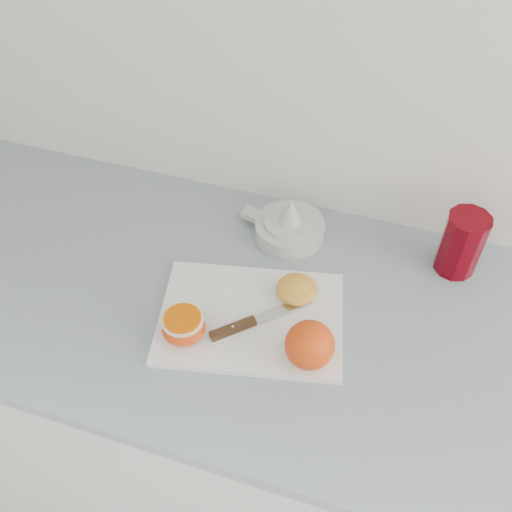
% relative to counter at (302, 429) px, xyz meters
% --- Properties ---
extents(counter, '(2.47, 0.64, 0.89)m').
position_rel_counter_xyz_m(counter, '(0.00, 0.00, 0.00)').
color(counter, silver).
rests_on(counter, ground).
extents(cutting_board, '(0.38, 0.30, 0.01)m').
position_rel_counter_xyz_m(cutting_board, '(-0.11, -0.04, 0.45)').
color(cutting_board, white).
rests_on(cutting_board, counter).
extents(whole_orange, '(0.08, 0.08, 0.08)m').
position_rel_counter_xyz_m(whole_orange, '(0.01, -0.10, 0.50)').
color(whole_orange, orange).
rests_on(whole_orange, cutting_board).
extents(half_orange, '(0.08, 0.08, 0.05)m').
position_rel_counter_xyz_m(half_orange, '(-0.21, -0.12, 0.48)').
color(half_orange, orange).
rests_on(half_orange, cutting_board).
extents(squeezed_shell, '(0.08, 0.08, 0.03)m').
position_rel_counter_xyz_m(squeezed_shell, '(-0.05, 0.03, 0.47)').
color(squeezed_shell, gold).
rests_on(squeezed_shell, cutting_board).
extents(paring_knife, '(0.16, 0.15, 0.01)m').
position_rel_counter_xyz_m(paring_knife, '(-0.12, -0.07, 0.46)').
color(paring_knife, '#3F2313').
rests_on(paring_knife, cutting_board).
extents(citrus_juicer, '(0.18, 0.15, 0.10)m').
position_rel_counter_xyz_m(citrus_juicer, '(-0.11, 0.19, 0.47)').
color(citrus_juicer, silver).
rests_on(citrus_juicer, counter).
extents(red_tumbler, '(0.08, 0.08, 0.13)m').
position_rel_counter_xyz_m(red_tumbler, '(0.23, 0.21, 0.51)').
color(red_tumbler, '#62000A').
rests_on(red_tumbler, counter).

